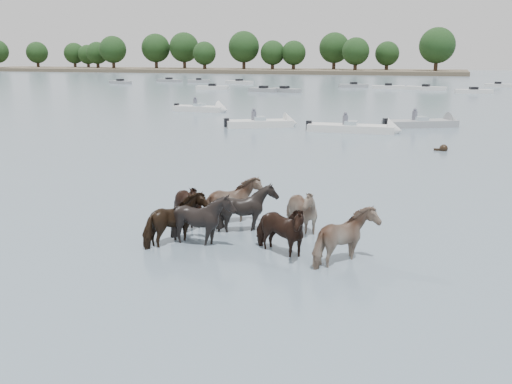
% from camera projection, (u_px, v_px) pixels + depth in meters
% --- Properties ---
extents(ground, '(400.00, 400.00, 0.00)m').
position_uv_depth(ground, '(221.00, 240.00, 15.50)').
color(ground, '#4A5B6A').
rests_on(ground, ground).
extents(shoreline, '(160.00, 30.00, 1.00)m').
position_uv_depth(shoreline, '(195.00, 70.00, 175.29)').
color(shoreline, '#4C4233').
rests_on(shoreline, ground).
extents(pony_herd, '(6.85, 3.94, 1.63)m').
position_uv_depth(pony_herd, '(243.00, 219.00, 15.43)').
color(pony_herd, black).
rests_on(pony_herd, ground).
extents(swimming_pony, '(0.72, 0.44, 0.44)m').
position_uv_depth(swimming_pony, '(443.00, 149.00, 29.97)').
color(swimming_pony, black).
rests_on(swimming_pony, ground).
extents(motorboat_a, '(5.26, 3.83, 1.92)m').
position_uv_depth(motorboat_a, '(270.00, 123.00, 40.13)').
color(motorboat_a, silver).
rests_on(motorboat_a, ground).
extents(motorboat_b, '(6.33, 1.87, 1.92)m').
position_uv_depth(motorboat_b, '(363.00, 129.00, 37.15)').
color(motorboat_b, silver).
rests_on(motorboat_b, ground).
extents(motorboat_c, '(5.69, 4.09, 1.92)m').
position_uv_depth(motorboat_c, '(430.00, 123.00, 40.16)').
color(motorboat_c, gray).
rests_on(motorboat_c, ground).
extents(motorboat_f, '(5.31, 1.75, 1.92)m').
position_uv_depth(motorboat_f, '(207.00, 109.00, 50.96)').
color(motorboat_f, silver).
rests_on(motorboat_f, ground).
extents(distant_flotilla, '(104.34, 29.83, 0.93)m').
position_uv_depth(distant_flotilla, '(409.00, 87.00, 85.07)').
color(distant_flotilla, gray).
rests_on(distant_flotilla, ground).
extents(treeline, '(150.91, 20.36, 12.18)m').
position_uv_depth(treeline, '(206.00, 50.00, 172.80)').
color(treeline, '#382619').
rests_on(treeline, ground).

